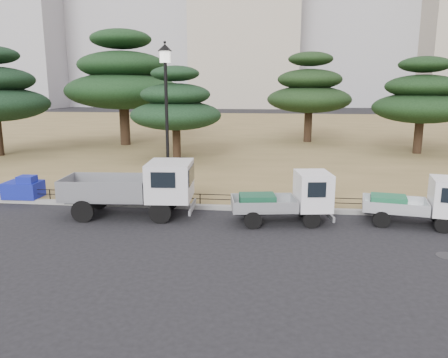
# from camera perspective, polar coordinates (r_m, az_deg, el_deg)

# --- Properties ---
(ground) EXTENTS (220.00, 220.00, 0.00)m
(ground) POSITION_cam_1_polar(r_m,az_deg,el_deg) (13.86, -0.98, -6.99)
(ground) COLOR black
(lawn) EXTENTS (120.00, 56.00, 0.15)m
(lawn) POSITION_cam_1_polar(r_m,az_deg,el_deg) (43.84, 4.44, 6.20)
(lawn) COLOR olive
(lawn) RESTS_ON ground
(curb) EXTENTS (120.00, 0.25, 0.16)m
(curb) POSITION_cam_1_polar(r_m,az_deg,el_deg) (16.30, 0.25, -3.76)
(curb) COLOR gray
(curb) RESTS_ON ground
(truck_large) EXTENTS (4.59, 2.09, 1.95)m
(truck_large) POSITION_cam_1_polar(r_m,az_deg,el_deg) (15.61, -11.38, -0.90)
(truck_large) COLOR black
(truck_large) RESTS_ON ground
(truck_kei_front) EXTENTS (3.42, 1.86, 1.72)m
(truck_kei_front) POSITION_cam_1_polar(r_m,az_deg,el_deg) (14.76, 8.48, -2.46)
(truck_kei_front) COLOR black
(truck_kei_front) RESTS_ON ground
(truck_kei_rear) EXTENTS (3.30, 1.83, 1.63)m
(truck_kei_rear) POSITION_cam_1_polar(r_m,az_deg,el_deg) (15.69, 24.38, -2.71)
(truck_kei_rear) COLOR black
(truck_kei_rear) RESTS_ON ground
(street_lamp) EXTENTS (0.52, 0.52, 5.85)m
(street_lamp) POSITION_cam_1_polar(r_m,az_deg,el_deg) (16.39, -7.56, 10.49)
(street_lamp) COLOR black
(street_lamp) RESTS_ON lawn
(pipe_fence) EXTENTS (38.00, 0.04, 0.40)m
(pipe_fence) POSITION_cam_1_polar(r_m,az_deg,el_deg) (16.35, 0.31, -2.41)
(pipe_fence) COLOR black
(pipe_fence) RESTS_ON lawn
(tarp_pile) EXTENTS (1.39, 1.03, 0.91)m
(tarp_pile) POSITION_cam_1_polar(r_m,az_deg,el_deg) (19.17, -24.69, -1.14)
(tarp_pile) COLOR #1521A7
(tarp_pile) RESTS_ON lawn
(manhole) EXTENTS (0.60, 0.60, 0.01)m
(manhole) POSITION_cam_1_polar(r_m,az_deg,el_deg) (13.47, 27.17, -8.93)
(manhole) COLOR #2D2D30
(manhole) RESTS_ON ground
(pine_west_near) EXTENTS (8.41, 8.41, 8.40)m
(pine_west_near) POSITION_cam_1_polar(r_m,az_deg,el_deg) (33.85, -13.10, 12.56)
(pine_west_near) COLOR black
(pine_west_near) RESTS_ON lawn
(pine_center_left) EXTENTS (5.46, 5.46, 5.55)m
(pine_center_left) POSITION_cam_1_polar(r_m,az_deg,el_deg) (26.52, -6.31, 9.46)
(pine_center_left) COLOR black
(pine_center_left) RESTS_ON lawn
(pine_center_right) EXTENTS (6.56, 6.56, 6.96)m
(pine_center_right) POSITION_cam_1_polar(r_m,az_deg,el_deg) (35.40, 11.09, 11.29)
(pine_center_right) COLOR black
(pine_center_right) RESTS_ON lawn
(pine_east_near) EXTENTS (6.16, 6.16, 6.23)m
(pine_east_near) POSITION_cam_1_polar(r_m,az_deg,el_deg) (31.36, 24.42, 9.58)
(pine_east_near) COLOR black
(pine_east_near) RESTS_ON lawn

